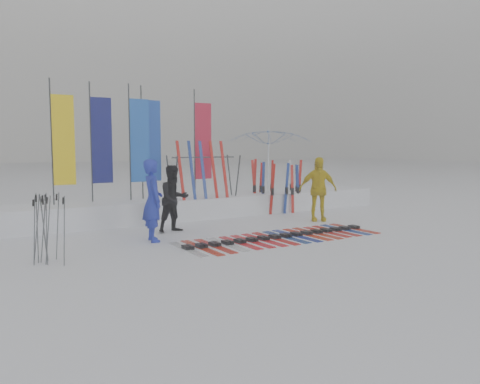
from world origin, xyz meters
TOP-DOWN VIEW (x-y plane):
  - ground at (0.00, 0.00)m, footprint 120.00×120.00m
  - snow_bank at (0.00, 4.60)m, footprint 14.00×1.60m
  - person_blue at (-1.94, 1.79)m, footprint 0.51×0.71m
  - person_black at (-1.08, 2.60)m, footprint 0.87×0.71m
  - person_yellow at (3.06, 2.07)m, footprint 1.14×0.88m
  - tent_canopy at (4.35, 6.23)m, footprint 3.31×3.37m
  - ski_row at (0.67, 0.60)m, footprint 4.82×1.70m
  - pole_cluster at (-4.28, 0.96)m, footprint 0.53×0.73m
  - feather_flags at (-1.30, 4.83)m, footprint 4.69×0.22m
  - ski_rack at (0.58, 4.20)m, footprint 2.04×0.80m
  - upright_skis at (3.27, 4.24)m, footprint 1.69×1.05m

SIDE VIEW (x-z plane):
  - ground at x=0.00m, z-range 0.00..0.00m
  - ski_row at x=0.67m, z-range 0.00..0.07m
  - snow_bank at x=0.00m, z-range 0.00..0.60m
  - pole_cluster at x=-4.28m, z-range -0.01..1.25m
  - upright_skis at x=3.27m, z-range -0.05..1.65m
  - person_black at x=-1.08m, z-range 0.00..1.63m
  - person_yellow at x=3.06m, z-range 0.00..1.80m
  - person_blue at x=-1.94m, z-range 0.00..1.82m
  - ski_rack at x=0.58m, z-range 0.77..2.00m
  - tent_canopy at x=4.35m, z-range 0.00..2.82m
  - feather_flags at x=-1.30m, z-range 0.64..3.84m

